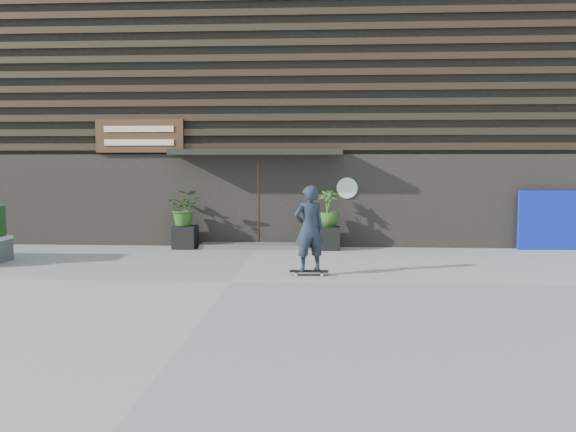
# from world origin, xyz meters

# --- Properties ---
(ground) EXTENTS (80.00, 80.00, 0.00)m
(ground) POSITION_xyz_m (0.00, 0.00, 0.00)
(ground) COLOR gray
(ground) RESTS_ON ground
(entrance_step) EXTENTS (3.00, 0.80, 0.12)m
(entrance_step) POSITION_xyz_m (0.00, 4.60, 0.06)
(entrance_step) COLOR #50504D
(entrance_step) RESTS_ON ground
(planter_pot_left) EXTENTS (0.60, 0.60, 0.60)m
(planter_pot_left) POSITION_xyz_m (-1.90, 4.40, 0.30)
(planter_pot_left) COLOR black
(planter_pot_left) RESTS_ON ground
(bamboo_left) EXTENTS (0.86, 0.75, 0.96)m
(bamboo_left) POSITION_xyz_m (-1.90, 4.40, 1.08)
(bamboo_left) COLOR #2D591E
(bamboo_left) RESTS_ON planter_pot_left
(planter_pot_right) EXTENTS (0.60, 0.60, 0.60)m
(planter_pot_right) POSITION_xyz_m (1.90, 4.40, 0.30)
(planter_pot_right) COLOR black
(planter_pot_right) RESTS_ON ground
(bamboo_right) EXTENTS (0.54, 0.54, 0.96)m
(bamboo_right) POSITION_xyz_m (1.90, 4.40, 1.08)
(bamboo_right) COLOR #2D591E
(bamboo_right) RESTS_ON planter_pot_right
(blue_tarp) EXTENTS (1.66, 0.20, 1.56)m
(blue_tarp) POSITION_xyz_m (7.69, 4.70, 0.78)
(blue_tarp) COLOR #0D1AAA
(blue_tarp) RESTS_ON ground
(building) EXTENTS (18.00, 11.00, 8.00)m
(building) POSITION_xyz_m (-0.00, 9.96, 3.99)
(building) COLOR black
(building) RESTS_ON ground
(skateboarder) EXTENTS (0.78, 0.60, 1.81)m
(skateboarder) POSITION_xyz_m (1.48, 0.75, 0.95)
(skateboarder) COLOR black
(skateboarder) RESTS_ON ground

